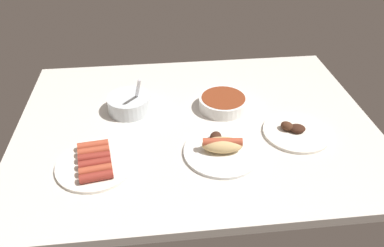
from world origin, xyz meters
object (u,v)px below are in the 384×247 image
bowl_chili (223,102)px  plate_grilled_meat (296,131)px  plate_hotdog_assembled (222,148)px  bowl_coleslaw (129,103)px  plate_sausages (95,163)px

bowl_chili → plate_grilled_meat: bowl_chili is taller
bowl_chili → plate_grilled_meat: 27.27cm
plate_hotdog_assembled → bowl_coleslaw: bearing=137.2°
bowl_chili → plate_grilled_meat: (20.90, -17.44, -1.67)cm
plate_hotdog_assembled → plate_sausages: 37.77cm
plate_hotdog_assembled → plate_sausages: plate_hotdog_assembled is taller
plate_grilled_meat → plate_sausages: bearing=-172.2°
plate_hotdog_assembled → bowl_chili: plate_hotdog_assembled is taller
plate_grilled_meat → plate_sausages: size_ratio=0.94×
plate_hotdog_assembled → plate_sausages: size_ratio=1.02×
plate_hotdog_assembled → bowl_chili: size_ratio=1.36×
bowl_coleslaw → plate_sausages: bearing=-108.3°
bowl_chili → bowl_coleslaw: bowl_coleslaw is taller
bowl_chili → bowl_coleslaw: size_ratio=1.10×
bowl_coleslaw → plate_hotdog_assembled: bearing=-42.8°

